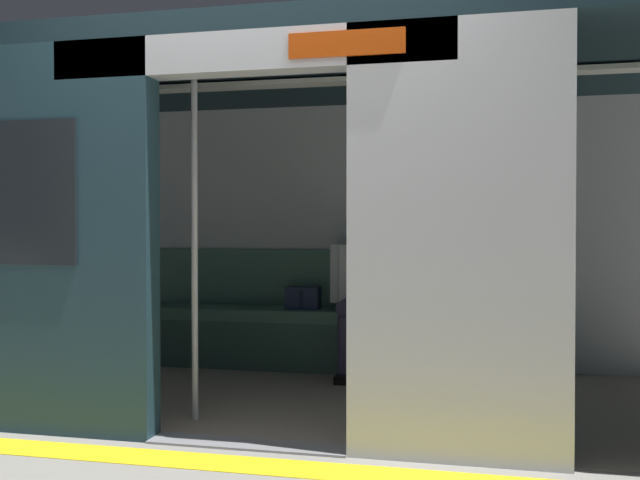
% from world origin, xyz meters
% --- Properties ---
extents(ground_plane, '(60.00, 60.00, 0.00)m').
position_xyz_m(ground_plane, '(0.00, 0.00, 0.00)').
color(ground_plane, gray).
extents(platform_edge_strip, '(8.00, 0.24, 0.01)m').
position_xyz_m(platform_edge_strip, '(0.00, 0.30, 0.00)').
color(platform_edge_strip, yellow).
rests_on(platform_edge_strip, ground_plane).
extents(train_car, '(6.40, 2.52, 2.18)m').
position_xyz_m(train_car, '(0.07, -1.10, 1.44)').
color(train_car, silver).
rests_on(train_car, ground_plane).
extents(bench_seat, '(3.06, 0.44, 0.46)m').
position_xyz_m(bench_seat, '(0.00, -2.01, 0.35)').
color(bench_seat, '#4C7566').
rests_on(bench_seat, ground_plane).
extents(person_seated, '(0.55, 0.67, 1.19)m').
position_xyz_m(person_seated, '(-0.24, -1.95, 0.68)').
color(person_seated, silver).
rests_on(person_seated, ground_plane).
extents(handbag, '(0.26, 0.15, 0.17)m').
position_xyz_m(handbag, '(0.25, -2.04, 0.55)').
color(handbag, '#262D4C').
rests_on(handbag, bench_seat).
extents(book, '(0.16, 0.23, 0.03)m').
position_xyz_m(book, '(-0.68, -2.05, 0.48)').
color(book, '#26598C').
rests_on(book, bench_seat).
extents(grab_pole_door, '(0.04, 0.04, 2.04)m').
position_xyz_m(grab_pole_door, '(0.46, -0.40, 1.02)').
color(grab_pole_door, silver).
rests_on(grab_pole_door, ground_plane).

